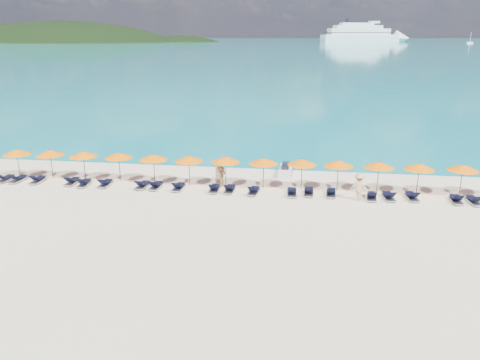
# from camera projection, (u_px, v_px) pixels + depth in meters

# --- Properties ---
(ground) EXTENTS (1400.00, 1400.00, 0.00)m
(ground) POSITION_uv_depth(u_px,v_px,m) (233.00, 213.00, 28.85)
(ground) COLOR beige
(sea) EXTENTS (1600.00, 1300.00, 0.01)m
(sea) POSITION_uv_depth(u_px,v_px,m) (305.00, 41.00, 652.23)
(sea) COLOR #1FA9B2
(sea) RESTS_ON ground
(headland_main) EXTENTS (374.00, 242.00, 126.50)m
(headland_main) POSITION_uv_depth(u_px,v_px,m) (64.00, 73.00, 590.15)
(headland_main) COLOR black
(headland_main) RESTS_ON ground
(headland_small) EXTENTS (162.00, 126.00, 85.50)m
(headland_small) POSITION_uv_depth(u_px,v_px,m) (184.00, 71.00, 588.22)
(headland_small) COLOR black
(headland_small) RESTS_ON ground
(cruise_ship) EXTENTS (114.88, 57.35, 32.20)m
(cruise_ship) POSITION_uv_depth(u_px,v_px,m) (368.00, 35.00, 572.58)
(cruise_ship) COLOR white
(cruise_ship) RESTS_ON ground
(sailboat_near) EXTENTS (6.28, 2.09, 11.51)m
(sailboat_near) POSITION_uv_depth(u_px,v_px,m) (470.00, 42.00, 501.63)
(sailboat_near) COLOR white
(sailboat_near) RESTS_ON ground
(jetski) EXTENTS (1.01, 2.55, 0.90)m
(jetski) POSITION_uv_depth(u_px,v_px,m) (285.00, 170.00, 36.49)
(jetski) COLOR silver
(jetski) RESTS_ON ground
(beachgoer_a) EXTENTS (0.79, 0.76, 1.82)m
(beachgoer_a) POSITION_uv_depth(u_px,v_px,m) (219.00, 175.00, 33.37)
(beachgoer_a) COLOR tan
(beachgoer_a) RESTS_ON ground
(beachgoer_b) EXTENTS (1.05, 0.87, 1.89)m
(beachgoer_b) POSITION_uv_depth(u_px,v_px,m) (220.00, 174.00, 33.59)
(beachgoer_b) COLOR tan
(beachgoer_b) RESTS_ON ground
(beachgoer_c) EXTENTS (1.29, 0.74, 1.90)m
(beachgoer_c) POSITION_uv_depth(u_px,v_px,m) (359.00, 187.00, 30.72)
(beachgoer_c) COLOR tan
(beachgoer_c) RESTS_ON ground
(umbrella_0) EXTENTS (2.10, 2.10, 2.28)m
(umbrella_0) POSITION_uv_depth(u_px,v_px,m) (17.00, 152.00, 35.29)
(umbrella_0) COLOR black
(umbrella_0) RESTS_ON ground
(umbrella_1) EXTENTS (2.10, 2.10, 2.28)m
(umbrella_1) POSITION_uv_depth(u_px,v_px,m) (50.00, 153.00, 35.13)
(umbrella_1) COLOR black
(umbrella_1) RESTS_ON ground
(umbrella_2) EXTENTS (2.10, 2.10, 2.28)m
(umbrella_2) POSITION_uv_depth(u_px,v_px,m) (83.00, 154.00, 34.73)
(umbrella_2) COLOR black
(umbrella_2) RESTS_ON ground
(umbrella_3) EXTENTS (2.10, 2.10, 2.28)m
(umbrella_3) POSITION_uv_depth(u_px,v_px,m) (119.00, 155.00, 34.40)
(umbrella_3) COLOR black
(umbrella_3) RESTS_ON ground
(umbrella_4) EXTENTS (2.10, 2.10, 2.28)m
(umbrella_4) POSITION_uv_depth(u_px,v_px,m) (153.00, 157.00, 33.88)
(umbrella_4) COLOR black
(umbrella_4) RESTS_ON ground
(umbrella_5) EXTENTS (2.10, 2.10, 2.28)m
(umbrella_5) POSITION_uv_depth(u_px,v_px,m) (189.00, 159.00, 33.48)
(umbrella_5) COLOR black
(umbrella_5) RESTS_ON ground
(umbrella_6) EXTENTS (2.10, 2.10, 2.28)m
(umbrella_6) POSITION_uv_depth(u_px,v_px,m) (226.00, 159.00, 33.29)
(umbrella_6) COLOR black
(umbrella_6) RESTS_ON ground
(umbrella_7) EXTENTS (2.10, 2.10, 2.28)m
(umbrella_7) POSITION_uv_depth(u_px,v_px,m) (264.00, 161.00, 32.85)
(umbrella_7) COLOR black
(umbrella_7) RESTS_ON ground
(umbrella_8) EXTENTS (2.10, 2.10, 2.28)m
(umbrella_8) POSITION_uv_depth(u_px,v_px,m) (302.00, 162.00, 32.62)
(umbrella_8) COLOR black
(umbrella_8) RESTS_ON ground
(umbrella_9) EXTENTS (2.10, 2.10, 2.28)m
(umbrella_9) POSITION_uv_depth(u_px,v_px,m) (339.00, 163.00, 32.30)
(umbrella_9) COLOR black
(umbrella_9) RESTS_ON ground
(umbrella_10) EXTENTS (2.10, 2.10, 2.28)m
(umbrella_10) POSITION_uv_depth(u_px,v_px,m) (379.00, 165.00, 31.93)
(umbrella_10) COLOR black
(umbrella_10) RESTS_ON ground
(umbrella_11) EXTENTS (2.10, 2.10, 2.28)m
(umbrella_11) POSITION_uv_depth(u_px,v_px,m) (419.00, 166.00, 31.50)
(umbrella_11) COLOR black
(umbrella_11) RESTS_ON ground
(umbrella_12) EXTENTS (2.10, 2.10, 2.28)m
(umbrella_12) POSITION_uv_depth(u_px,v_px,m) (463.00, 168.00, 31.24)
(umbrella_12) COLOR black
(umbrella_12) RESTS_ON ground
(lounger_0) EXTENTS (0.68, 1.72, 0.66)m
(lounger_0) POSITION_uv_depth(u_px,v_px,m) (5.00, 178.00, 34.92)
(lounger_0) COLOR silver
(lounger_0) RESTS_ON ground
(lounger_1) EXTENTS (0.71, 1.73, 0.66)m
(lounger_1) POSITION_uv_depth(u_px,v_px,m) (18.00, 179.00, 34.84)
(lounger_1) COLOR silver
(lounger_1) RESTS_ON ground
(lounger_2) EXTENTS (0.67, 1.72, 0.66)m
(lounger_2) POSITION_uv_depth(u_px,v_px,m) (38.00, 180.00, 34.64)
(lounger_2) COLOR silver
(lounger_2) RESTS_ON ground
(lounger_3) EXTENTS (0.67, 1.72, 0.66)m
(lounger_3) POSITION_uv_depth(u_px,v_px,m) (72.00, 181.00, 34.28)
(lounger_3) COLOR silver
(lounger_3) RESTS_ON ground
(lounger_4) EXTENTS (0.78, 1.75, 0.66)m
(lounger_4) POSITION_uv_depth(u_px,v_px,m) (84.00, 183.00, 33.88)
(lounger_4) COLOR silver
(lounger_4) RESTS_ON ground
(lounger_5) EXTENTS (0.67, 1.72, 0.66)m
(lounger_5) POSITION_uv_depth(u_px,v_px,m) (105.00, 183.00, 33.82)
(lounger_5) COLOR silver
(lounger_5) RESTS_ON ground
(lounger_6) EXTENTS (0.79, 1.75, 0.66)m
(lounger_6) POSITION_uv_depth(u_px,v_px,m) (142.00, 185.00, 33.45)
(lounger_6) COLOR silver
(lounger_6) RESTS_ON ground
(lounger_7) EXTENTS (0.68, 1.72, 0.66)m
(lounger_7) POSITION_uv_depth(u_px,v_px,m) (156.00, 185.00, 33.31)
(lounger_7) COLOR silver
(lounger_7) RESTS_ON ground
(lounger_8) EXTENTS (0.68, 1.72, 0.66)m
(lounger_8) POSITION_uv_depth(u_px,v_px,m) (178.00, 187.00, 33.03)
(lounger_8) COLOR silver
(lounger_8) RESTS_ON ground
(lounger_9) EXTENTS (0.66, 1.71, 0.66)m
(lounger_9) POSITION_uv_depth(u_px,v_px,m) (214.00, 188.00, 32.71)
(lounger_9) COLOR silver
(lounger_9) RESTS_ON ground
(lounger_10) EXTENTS (0.67, 1.72, 0.66)m
(lounger_10) POSITION_uv_depth(u_px,v_px,m) (230.00, 189.00, 32.58)
(lounger_10) COLOR silver
(lounger_10) RESTS_ON ground
(lounger_11) EXTENTS (0.78, 1.75, 0.66)m
(lounger_11) POSITION_uv_depth(u_px,v_px,m) (254.00, 191.00, 32.22)
(lounger_11) COLOR silver
(lounger_11) RESTS_ON ground
(lounger_12) EXTENTS (0.72, 1.73, 0.66)m
(lounger_12) POSITION_uv_depth(u_px,v_px,m) (292.00, 192.00, 31.93)
(lounger_12) COLOR silver
(lounger_12) RESTS_ON ground
(lounger_13) EXTENTS (0.65, 1.71, 0.66)m
(lounger_13) POSITION_uv_depth(u_px,v_px,m) (309.00, 192.00, 32.02)
(lounger_13) COLOR silver
(lounger_13) RESTS_ON ground
(lounger_14) EXTENTS (0.71, 1.73, 0.66)m
(lounger_14) POSITION_uv_depth(u_px,v_px,m) (331.00, 193.00, 31.82)
(lounger_14) COLOR silver
(lounger_14) RESTS_ON ground
(lounger_15) EXTENTS (0.77, 1.75, 0.66)m
(lounger_15) POSITION_uv_depth(u_px,v_px,m) (372.00, 196.00, 31.14)
(lounger_15) COLOR silver
(lounger_15) RESTS_ON ground
(lounger_16) EXTENTS (0.78, 1.75, 0.66)m
(lounger_16) POSITION_uv_depth(u_px,v_px,m) (389.00, 196.00, 31.13)
(lounger_16) COLOR silver
(lounger_16) RESTS_ON ground
(lounger_17) EXTENTS (0.76, 1.75, 0.66)m
(lounger_17) POSITION_uv_depth(u_px,v_px,m) (412.00, 196.00, 31.11)
(lounger_17) COLOR silver
(lounger_17) RESTS_ON ground
(lounger_18) EXTENTS (0.72, 1.73, 0.66)m
(lounger_18) POSITION_uv_depth(u_px,v_px,m) (456.00, 199.00, 30.58)
(lounger_18) COLOR silver
(lounger_18) RESTS_ON ground
(lounger_19) EXTENTS (0.77, 1.75, 0.66)m
(lounger_19) POSITION_uv_depth(u_px,v_px,m) (474.00, 200.00, 30.35)
(lounger_19) COLOR silver
(lounger_19) RESTS_ON ground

